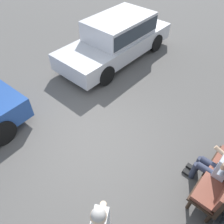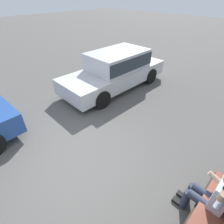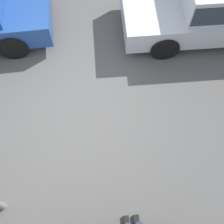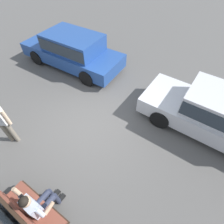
{
  "view_description": "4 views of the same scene",
  "coord_description": "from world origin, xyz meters",
  "views": [
    {
      "loc": [
        2.22,
        2.6,
        4.39
      ],
      "look_at": [
        -0.32,
        0.4,
        1.0
      ],
      "focal_mm": 35.0,
      "sensor_mm": 36.0,
      "label": 1
    },
    {
      "loc": [
        1.44,
        2.6,
        3.42
      ],
      "look_at": [
        -0.81,
        0.35,
        1.18
      ],
      "focal_mm": 28.0,
      "sensor_mm": 36.0,
      "label": 2
    },
    {
      "loc": [
        -0.42,
        2.6,
        5.36
      ],
      "look_at": [
        -0.6,
        0.61,
        1.14
      ],
      "focal_mm": 45.0,
      "sensor_mm": 36.0,
      "label": 3
    },
    {
      "loc": [
        -2.66,
        2.6,
        4.78
      ],
      "look_at": [
        -0.9,
        0.01,
        1.22
      ],
      "focal_mm": 28.0,
      "sensor_mm": 36.0,
      "label": 4
    }
  ],
  "objects": [
    {
      "name": "parked_car_mid",
      "position": [
        2.83,
        -2.36,
        0.82
      ],
      "size": [
        4.75,
        2.01,
        1.51
      ],
      "color": "#23478E",
      "rests_on": "ground_plane"
    },
    {
      "name": "bench",
      "position": [
        -0.74,
        2.9,
        0.56
      ],
      "size": [
        1.57,
        0.55,
        0.99
      ],
      "color": "#332319",
      "rests_on": "ground_plane"
    },
    {
      "name": "ground_plane",
      "position": [
        0.0,
        0.0,
        0.0
      ],
      "size": [
        60.0,
        60.0,
        0.0
      ],
      "primitive_type": "plane",
      "color": "#565451"
    },
    {
      "name": "parked_car_near",
      "position": [
        -3.44,
        -2.05,
        0.8
      ],
      "size": [
        4.57,
        1.84,
        1.47
      ],
      "color": "silver",
      "rests_on": "ground_plane"
    },
    {
      "name": "pedestrian_standing",
      "position": [
        1.59,
        1.84,
        1.02
      ],
      "size": [
        0.49,
        0.35,
        1.73
      ],
      "color": "gray",
      "rests_on": "ground_plane"
    },
    {
      "name": "person_on_phone",
      "position": [
        -0.8,
        2.67,
        0.69
      ],
      "size": [
        0.73,
        0.74,
        1.33
      ],
      "color": "#2D3347",
      "rests_on": "ground_plane"
    }
  ]
}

